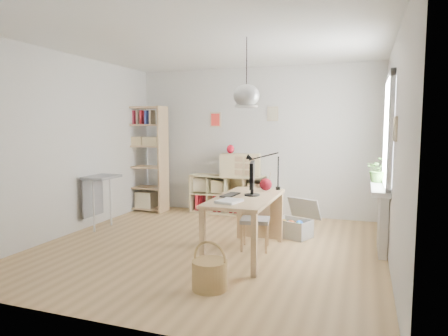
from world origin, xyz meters
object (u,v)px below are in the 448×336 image
(tall_bookshelf, at_px, (145,154))
(chair, at_px, (256,216))
(cube_shelf, at_px, (227,197))
(storage_chest, at_px, (295,224))
(monitor, at_px, (252,177))
(drawer_chest, at_px, (240,165))
(desk, at_px, (246,204))

(tall_bookshelf, relative_size, chair, 2.65)
(cube_shelf, xyz_separation_m, storage_chest, (1.47, -1.16, -0.12))
(monitor, bearing_deg, chair, 80.08)
(cube_shelf, relative_size, drawer_chest, 1.97)
(tall_bookshelf, xyz_separation_m, monitor, (2.64, -1.86, -0.10))
(drawer_chest, bearing_deg, monitor, -77.51)
(desk, relative_size, chair, 1.99)
(tall_bookshelf, height_order, storage_chest, tall_bookshelf)
(monitor, relative_size, drawer_chest, 0.69)
(drawer_chest, bearing_deg, tall_bookshelf, 179.00)
(desk, height_order, storage_chest, desk)
(drawer_chest, bearing_deg, storage_chest, -51.61)
(cube_shelf, height_order, monitor, monitor)
(chair, xyz_separation_m, drawer_chest, (-0.79, 1.87, 0.49))
(chair, bearing_deg, drawer_chest, 103.32)
(desk, bearing_deg, tall_bookshelf, 142.99)
(desk, bearing_deg, chair, 82.26)
(tall_bookshelf, xyz_separation_m, drawer_chest, (1.84, 0.24, -0.16))
(monitor, bearing_deg, drawer_chest, 98.10)
(storage_chest, bearing_deg, cube_shelf, 164.28)
(desk, relative_size, monitor, 3.05)
(desk, height_order, chair, chair)
(storage_chest, bearing_deg, desk, -90.11)
(monitor, bearing_deg, cube_shelf, 103.90)
(tall_bookshelf, distance_m, chair, 3.16)
(cube_shelf, height_order, drawer_chest, drawer_chest)
(tall_bookshelf, distance_m, monitor, 3.23)
(tall_bookshelf, relative_size, storage_chest, 2.73)
(storage_chest, height_order, monitor, monitor)
(drawer_chest, bearing_deg, chair, -75.56)
(monitor, bearing_deg, tall_bookshelf, 132.07)
(cube_shelf, xyz_separation_m, chair, (1.07, -1.91, 0.13))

